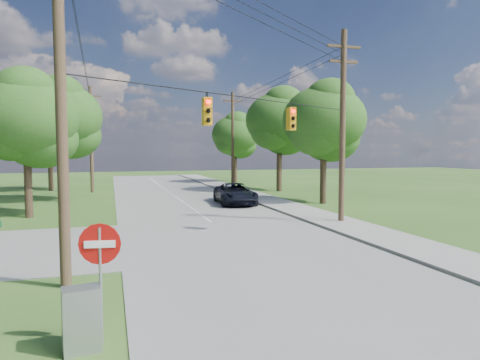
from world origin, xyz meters
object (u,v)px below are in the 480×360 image
object	(u,v)px
do_not_enter_sign	(100,258)
pole_north_w	(91,138)
pole_north_e	(233,139)
pole_sw	(60,72)
pole_ne	(343,124)
car_main_north	(235,194)
control_cabinet	(81,319)

from	to	relation	value
do_not_enter_sign	pole_north_w	bearing A→B (deg)	101.32
pole_north_w	pole_north_e	bearing A→B (deg)	0.00
pole_sw	pole_north_w	size ratio (longest dim) A/B	1.20
pole_ne	pole_sw	bearing A→B (deg)	-150.62
pole_north_e	pole_ne	bearing A→B (deg)	-90.00
car_main_north	do_not_enter_sign	world-z (taller)	do_not_enter_sign
pole_north_e	control_cabinet	distance (m)	36.60
pole_north_w	control_cabinet	xyz separation A→B (m)	(1.10, -34.00, -4.48)
pole_north_e	pole_north_w	distance (m)	13.90
car_main_north	control_cabinet	world-z (taller)	car_main_north
pole_north_w	do_not_enter_sign	world-z (taller)	pole_north_w
pole_ne	pole_north_e	xyz separation A→B (m)	(-0.00, 22.00, -0.34)
pole_ne	do_not_enter_sign	size ratio (longest dim) A/B	4.13
pole_ne	pole_north_e	distance (m)	22.00
pole_sw	pole_north_e	world-z (taller)	pole_sw
pole_ne	car_main_north	world-z (taller)	pole_ne
pole_sw	pole_north_w	bearing A→B (deg)	90.77
control_cabinet	do_not_enter_sign	size ratio (longest dim) A/B	0.51
car_main_north	control_cabinet	xyz separation A→B (m)	(-9.40, -21.38, -0.15)
pole_ne	pole_north_e	world-z (taller)	pole_ne
pole_ne	control_cabinet	xyz separation A→B (m)	(-12.80, -12.00, -4.82)
pole_north_w	car_main_north	xyz separation A→B (m)	(10.50, -12.62, -4.33)
car_main_north	pole_ne	bearing A→B (deg)	-65.75
pole_north_e	car_main_north	bearing A→B (deg)	-105.08
car_main_north	pole_sw	bearing A→B (deg)	-116.42
pole_ne	car_main_north	size ratio (longest dim) A/B	1.90
pole_ne	do_not_enter_sign	distance (m)	17.55
pole_sw	do_not_enter_sign	world-z (taller)	pole_sw
car_main_north	do_not_enter_sign	bearing A→B (deg)	-108.68
do_not_enter_sign	pole_north_e	bearing A→B (deg)	78.68
pole_sw	pole_north_w	world-z (taller)	pole_sw
control_cabinet	pole_north_w	bearing A→B (deg)	82.52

